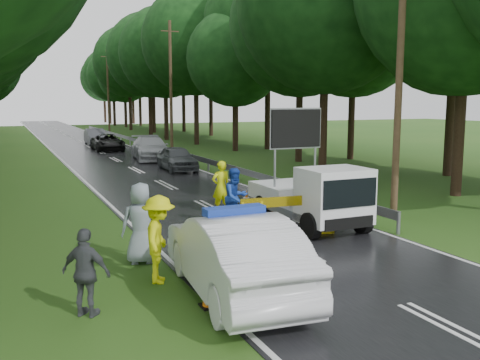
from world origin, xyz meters
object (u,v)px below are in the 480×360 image
queue_car_second (151,148)px  queue_car_first (177,158)px  barrier (289,206)px  officer (221,187)px  civilian (236,197)px  queue_car_fourth (95,137)px  work_truck (314,196)px  queue_car_third (108,142)px  police_sedan (234,255)px

queue_car_second → queue_car_first: bearing=-84.2°
barrier → officer: 4.01m
officer → civilian: 2.02m
queue_car_fourth → work_truck: bearing=-87.1°
barrier → queue_car_third: queue_car_third is taller
work_truck → queue_car_second: (0.31, 21.14, -0.21)m
queue_car_third → police_sedan: bearing=-95.6°
officer → queue_car_third: 26.15m
civilian → barrier: bearing=-82.9°
police_sedan → officer: (2.79, 7.59, 0.09)m
officer → queue_car_third: size_ratio=0.40×
police_sedan → work_truck: (4.66, 4.43, 0.15)m
barrier → queue_car_third: 30.11m
work_truck → civilian: (-2.18, 1.16, -0.07)m
queue_car_first → queue_car_second: 6.00m
queue_car_second → queue_car_fourth: queue_car_second is taller
officer → queue_car_fourth: 32.14m
barrier → queue_car_second: 22.03m
queue_car_third → queue_car_fourth: 6.00m
work_truck → queue_car_fourth: (-1.06, 35.29, -0.27)m
barrier → queue_car_first: size_ratio=0.72×
queue_car_first → civilian: bearing=-98.5°
queue_car_second → queue_car_fourth: 14.22m
queue_car_second → barrier: bearing=-88.3°
work_truck → queue_car_second: work_truck is taller
civilian → queue_car_second: 20.14m
barrier → queue_car_fourth: (0.29, 36.11, -0.20)m
officer → queue_car_second: officer is taller
barrier → queue_car_second: bearing=91.9°
queue_car_fourth → officer: bearing=-90.2°
queue_car_third → queue_car_fourth: size_ratio=1.06×
officer → civilian: bearing=80.0°
officer → queue_car_fourth: size_ratio=0.42×
police_sedan → officer: bearing=-105.1°
police_sedan → queue_car_first: (4.94, 19.57, -0.15)m
queue_car_second → work_truck: bearing=-84.8°
queue_car_first → queue_car_fourth: (-1.34, 20.15, 0.03)m
officer → queue_car_first: (2.15, 11.98, -0.24)m
police_sedan → queue_car_fourth: 39.88m
civilian → queue_car_third: 28.15m
civilian → queue_car_second: size_ratio=0.34×
queue_car_first → queue_car_second: queue_car_second is taller
police_sedan → civilian: bearing=-108.9°
barrier → queue_car_fourth: size_ratio=0.67×
work_truck → barrier: size_ratio=1.57×
queue_car_first → queue_car_third: 14.21m
police_sedan → officer: 8.09m
queue_car_fourth → civilian: bearing=-90.7°
police_sedan → queue_car_second: bearing=-95.9°
officer → queue_car_second: (2.18, 17.98, -0.15)m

